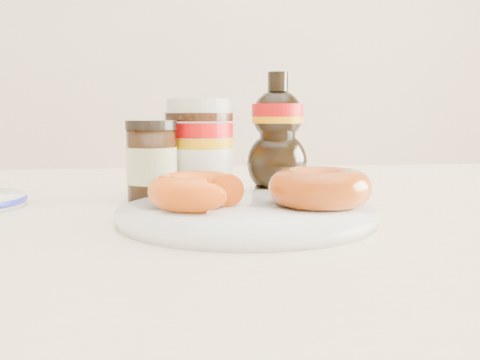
{
  "coord_description": "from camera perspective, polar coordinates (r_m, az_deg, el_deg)",
  "views": [
    {
      "loc": [
        -0.1,
        -0.52,
        0.86
      ],
      "look_at": [
        -0.03,
        0.05,
        0.79
      ],
      "focal_mm": 40.0,
      "sensor_mm": 36.0,
      "label": 1
    }
  ],
  "objects": [
    {
      "name": "nutella_jar",
      "position": [
        0.71,
        -4.36,
        3.88
      ],
      "size": [
        0.09,
        0.09,
        0.13
      ],
      "rotation": [
        0.0,
        0.0,
        0.08
      ],
      "color": "white",
      "rests_on": "dining_table"
    },
    {
      "name": "dark_jar",
      "position": [
        0.66,
        -9.4,
        1.9
      ],
      "size": [
        0.06,
        0.06,
        0.1
      ],
      "rotation": [
        0.0,
        0.0,
        -0.16
      ],
      "color": "black",
      "rests_on": "dining_table"
    },
    {
      "name": "syrup_bottle",
      "position": [
        0.74,
        4.01,
        5.09
      ],
      "size": [
        0.11,
        0.1,
        0.16
      ],
      "primitive_type": null,
      "rotation": [
        0.0,
        0.0,
        0.4
      ],
      "color": "black",
      "rests_on": "dining_table"
    },
    {
      "name": "plate",
      "position": [
        0.54,
        0.68,
        -3.58
      ],
      "size": [
        0.26,
        0.26,
        0.01
      ],
      "color": "white",
      "rests_on": "dining_table"
    },
    {
      "name": "donut_whole",
      "position": [
        0.56,
        8.49,
        -0.79
      ],
      "size": [
        0.11,
        0.11,
        0.04
      ],
      "primitive_type": "torus",
      "rotation": [
        0.0,
        0.0,
        -0.02
      ],
      "color": "#953C09",
      "rests_on": "plate"
    },
    {
      "name": "donut_bitten",
      "position": [
        0.54,
        -4.67,
        -1.17
      ],
      "size": [
        0.1,
        0.1,
        0.03
      ],
      "primitive_type": "torus",
      "rotation": [
        0.0,
        0.0,
        0.03
      ],
      "color": "#C6490B",
      "rests_on": "plate"
    },
    {
      "name": "dining_table",
      "position": [
        0.66,
        1.78,
        -9.7
      ],
      "size": [
        1.4,
        0.9,
        0.75
      ],
      "color": "beige",
      "rests_on": "ground"
    }
  ]
}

